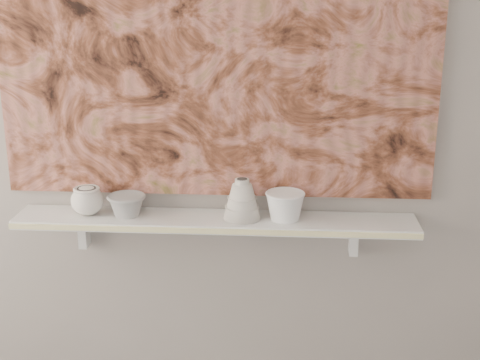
# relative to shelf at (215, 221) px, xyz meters

# --- Properties ---
(wall_back) EXTENTS (3.60, 0.00, 3.60)m
(wall_back) POSITION_rel_shelf_xyz_m (0.00, 0.09, 0.44)
(wall_back) COLOR gray
(wall_back) RESTS_ON floor
(shelf) EXTENTS (1.40, 0.18, 0.03)m
(shelf) POSITION_rel_shelf_xyz_m (0.00, 0.00, 0.00)
(shelf) COLOR silver
(shelf) RESTS_ON wall_back
(shelf_stripe) EXTENTS (1.40, 0.01, 0.02)m
(shelf_stripe) POSITION_rel_shelf_xyz_m (0.00, -0.09, 0.00)
(shelf_stripe) COLOR beige
(shelf_stripe) RESTS_ON shelf
(bracket_left) EXTENTS (0.03, 0.06, 0.12)m
(bracket_left) POSITION_rel_shelf_xyz_m (-0.49, 0.06, -0.07)
(bracket_left) COLOR silver
(bracket_left) RESTS_ON wall_back
(bracket_right) EXTENTS (0.03, 0.06, 0.12)m
(bracket_right) POSITION_rel_shelf_xyz_m (0.49, 0.06, -0.07)
(bracket_right) COLOR silver
(bracket_right) RESTS_ON wall_back
(painting) EXTENTS (1.50, 0.02, 1.10)m
(painting) POSITION_rel_shelf_xyz_m (0.00, 0.08, 0.62)
(painting) COLOR brown
(painting) RESTS_ON wall_back
(house_motif) EXTENTS (0.09, 0.00, 0.08)m
(house_motif) POSITION_rel_shelf_xyz_m (0.45, 0.07, 0.32)
(house_motif) COLOR black
(house_motif) RESTS_ON painting
(bowl_grey) EXTENTS (0.15, 0.15, 0.08)m
(bowl_grey) POSITION_rel_shelf_xyz_m (-0.31, 0.00, 0.05)
(bowl_grey) COLOR #9A9A98
(bowl_grey) RESTS_ON shelf
(cup_cream) EXTENTS (0.11, 0.11, 0.10)m
(cup_cream) POSITION_rel_shelf_xyz_m (-0.45, 0.00, 0.07)
(cup_cream) COLOR beige
(cup_cream) RESTS_ON shelf
(bell_vessel) EXTENTS (0.15, 0.15, 0.14)m
(bell_vessel) POSITION_rel_shelf_xyz_m (0.10, 0.00, 0.09)
(bell_vessel) COLOR silver
(bell_vessel) RESTS_ON shelf
(bowl_white) EXTENTS (0.17, 0.17, 0.10)m
(bowl_white) POSITION_rel_shelf_xyz_m (0.24, 0.00, 0.06)
(bowl_white) COLOR white
(bowl_white) RESTS_ON shelf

